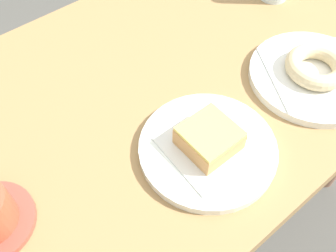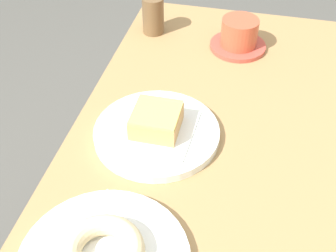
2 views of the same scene
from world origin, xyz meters
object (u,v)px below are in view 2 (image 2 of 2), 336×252
at_px(plate_glazed_square, 157,133).
at_px(sugar_jar, 153,15).
at_px(donut_glazed_square, 156,120).
at_px(donut_sugar_ring, 102,252).
at_px(coffee_cup, 239,36).

xyz_separation_m(plate_glazed_square, sugar_jar, (0.35, 0.10, 0.04)).
distance_m(donut_glazed_square, donut_sugar_ring, 0.27).
height_order(donut_glazed_square, donut_sugar_ring, donut_glazed_square).
height_order(plate_glazed_square, donut_glazed_square, donut_glazed_square).
height_order(coffee_cup, sugar_jar, sugar_jar).
height_order(plate_glazed_square, coffee_cup, coffee_cup).
xyz_separation_m(donut_glazed_square, coffee_cup, (0.33, -0.11, -0.01)).
height_order(donut_sugar_ring, coffee_cup, coffee_cup).
bearing_deg(donut_sugar_ring, coffee_cup, -11.04).
xyz_separation_m(donut_sugar_ring, coffee_cup, (0.59, -0.12, -0.00)).
relative_size(donut_sugar_ring, coffee_cup, 0.91).
bearing_deg(donut_glazed_square, sugar_jar, 15.50).
relative_size(donut_glazed_square, donut_sugar_ring, 0.71).
xyz_separation_m(donut_glazed_square, donut_sugar_ring, (-0.27, 0.01, -0.01)).
bearing_deg(sugar_jar, coffee_cup, -96.93).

